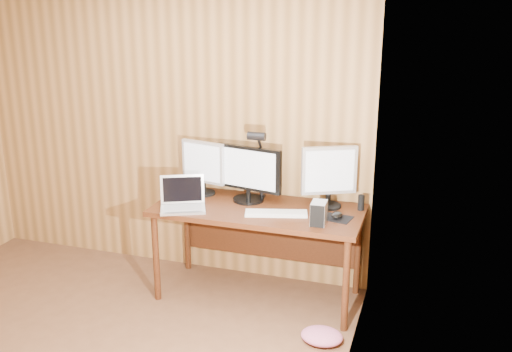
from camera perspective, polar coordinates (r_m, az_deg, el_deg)
The scene contains 13 objects.
desk at distance 4.47m, azimuth 0.48°, elevation -4.37°, with size 1.60×0.70×0.75m.
monitor_center at distance 4.45m, azimuth -0.78°, elevation 0.31°, with size 0.56×0.25×0.44m.
monitor_left at distance 4.63m, azimuth -5.31°, elevation 0.99°, with size 0.39×0.19×0.44m.
monitor_right at distance 4.34m, azimuth 7.32°, elevation 0.13°, with size 0.40×0.22×0.48m.
laptop at distance 4.38m, azimuth -7.34°, elevation -2.44°, with size 0.41×0.38×0.24m.
keyboard at distance 4.23m, azimuth 2.03°, elevation -3.73°, with size 0.48×0.26×0.02m.
mousepad at distance 4.20m, azimuth 8.08°, elevation -4.19°, with size 0.21×0.17×0.00m, color black.
mouse at distance 4.19m, azimuth 8.09°, elevation -3.90°, with size 0.07×0.12×0.04m, color black.
hard_drive at distance 4.05m, azimuth 6.29°, elevation -3.71°, with size 0.11×0.16×0.17m.
phone at distance 4.23m, azimuth 0.20°, elevation -3.79°, with size 0.06×0.10×0.01m.
speaker at distance 4.38m, azimuth 10.47°, elevation -2.63°, with size 0.05×0.05×0.12m, color black.
desk_lamp at distance 4.43m, azimuth 0.31°, elevation 2.15°, with size 0.14×0.20×0.61m.
fabric_pile at distance 4.12m, azimuth 6.60°, elevation -15.63°, with size 0.29×0.24×0.09m, color #C45F82, non-canonical shape.
Camera 1 is at (2.17, -2.28, 2.25)m, focal length 40.00 mm.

